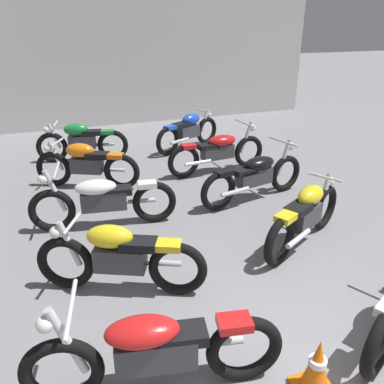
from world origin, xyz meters
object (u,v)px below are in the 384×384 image
object	(u,v)px
motorcycle_left_row_3	(86,164)
motorcycle_right_row_2	(255,175)
motorcycle_left_row_0	(154,350)
traffic_cone	(317,367)
motorcycle_left_row_4	(82,141)
motorcycle_left_row_1	(119,256)
motorcycle_right_row_4	(188,130)
motorcycle_right_row_1	(305,215)
motorcycle_right_row_3	(218,151)
motorcycle_left_row_2	(103,199)

from	to	relation	value
motorcycle_left_row_3	motorcycle_right_row_2	world-z (taller)	motorcycle_right_row_2
motorcycle_left_row_0	traffic_cone	bearing A→B (deg)	-20.28
motorcycle_left_row_4	motorcycle_left_row_3	bearing A→B (deg)	-93.10
motorcycle_left_row_1	traffic_cone	bearing A→B (deg)	-56.53
motorcycle_right_row_4	traffic_cone	size ratio (longest dim) A/B	3.40
motorcycle_right_row_1	motorcycle_right_row_3	bearing A→B (deg)	89.39
motorcycle_right_row_2	motorcycle_right_row_4	distance (m)	3.13
motorcycle_right_row_3	motorcycle_left_row_4	bearing A→B (deg)	146.47
motorcycle_left_row_3	motorcycle_right_row_3	xyz separation A→B (m)	(2.59, -0.10, -0.01)
motorcycle_left_row_2	traffic_cone	size ratio (longest dim) A/B	4.00
motorcycle_right_row_2	motorcycle_left_row_1	bearing A→B (deg)	-147.18
motorcycle_left_row_4	motorcycle_right_row_4	xyz separation A→B (m)	(2.47, 0.00, 0.00)
motorcycle_right_row_4	motorcycle_left_row_3	bearing A→B (deg)	-148.63
motorcycle_left_row_2	motorcycle_right_row_4	size ratio (longest dim) A/B	1.18
motorcycle_left_row_1	motorcycle_right_row_3	distance (m)	4.11
motorcycle_left_row_4	motorcycle_left_row_0	bearing A→B (deg)	-90.89
motorcycle_left_row_0	motorcycle_right_row_1	xyz separation A→B (m)	(2.57, 1.60, 0.01)
motorcycle_right_row_1	motorcycle_right_row_2	size ratio (longest dim) A/B	0.83
motorcycle_right_row_3	traffic_cone	distance (m)	5.27
motorcycle_left_row_1	motorcycle_left_row_2	size ratio (longest dim) A/B	0.84
motorcycle_left_row_3	motorcycle_right_row_3	world-z (taller)	motorcycle_right_row_3
motorcycle_left_row_1	traffic_cone	distance (m)	2.31
motorcycle_left_row_0	motorcycle_right_row_2	size ratio (longest dim) A/B	1.00
motorcycle_left_row_1	traffic_cone	world-z (taller)	motorcycle_left_row_1
motorcycle_left_row_3	motorcycle_right_row_1	distance (m)	4.04
motorcycle_right_row_4	traffic_cone	bearing A→B (deg)	-100.94
motorcycle_left_row_1	motorcycle_left_row_4	bearing A→B (deg)	88.80
motorcycle_right_row_2	traffic_cone	xyz separation A→B (m)	(-1.38, -3.62, -0.19)
motorcycle_left_row_2	motorcycle_left_row_3	xyz separation A→B (m)	(-0.05, 1.65, 0.01)
motorcycle_left_row_2	motorcycle_right_row_3	world-z (taller)	same
motorcycle_left_row_1	traffic_cone	size ratio (longest dim) A/B	3.38
motorcycle_right_row_1	traffic_cone	xyz separation A→B (m)	(-1.31, -2.07, -0.20)
motorcycle_right_row_3	motorcycle_left_row_2	bearing A→B (deg)	-148.74
motorcycle_left_row_1	motorcycle_right_row_1	size ratio (longest dim) A/B	1.02
motorcycle_left_row_1	motorcycle_right_row_4	size ratio (longest dim) A/B	0.99
motorcycle_left_row_2	traffic_cone	distance (m)	3.75
motorcycle_left_row_1	motorcycle_left_row_2	bearing A→B (deg)	87.69
motorcycle_left_row_1	motorcycle_right_row_4	xyz separation A→B (m)	(2.57, 4.84, 0.00)
motorcycle_left_row_1	motorcycle_right_row_2	bearing A→B (deg)	32.82
motorcycle_left_row_4	traffic_cone	distance (m)	6.86
motorcycle_left_row_0	traffic_cone	world-z (taller)	motorcycle_left_row_0
motorcycle_left_row_1	motorcycle_left_row_3	xyz separation A→B (m)	(0.02, 3.28, 0.00)
motorcycle_right_row_4	motorcycle_left_row_4	bearing A→B (deg)	-179.99
motorcycle_right_row_2	motorcycle_left_row_3	bearing A→B (deg)	149.10
motorcycle_right_row_2	motorcycle_left_row_4	bearing A→B (deg)	129.09
traffic_cone	motorcycle_left_row_3	bearing A→B (deg)	103.53
traffic_cone	motorcycle_right_row_1	bearing A→B (deg)	57.66
motorcycle_left_row_4	motorcycle_left_row_2	bearing A→B (deg)	-90.64
motorcycle_left_row_2	motorcycle_left_row_0	bearing A→B (deg)	-91.14
motorcycle_right_row_4	motorcycle_right_row_3	bearing A→B (deg)	-88.72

